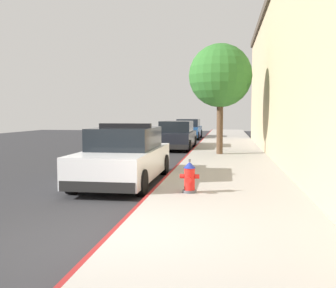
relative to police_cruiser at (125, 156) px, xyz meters
name	(u,v)px	position (x,y,z in m)	size (l,w,h in m)	color
ground_plane	(83,163)	(-3.11, 4.88, -0.84)	(33.56, 60.00, 0.20)	#2B2B2D
sidewalk_pavement	(228,161)	(2.89, 4.88, -0.66)	(3.40, 60.00, 0.17)	#9E9991
curb_painted_edge	(184,160)	(1.15, 4.88, -0.66)	(0.08, 60.00, 0.17)	maroon
police_cruiser	(125,156)	(0.00, 0.00, 0.00)	(1.94, 4.84, 1.68)	white
parked_car_silver_ahead	(176,136)	(0.08, 10.78, 0.00)	(1.94, 4.84, 1.56)	black
parked_car_dark_far	(188,129)	(-0.17, 20.04, 0.00)	(1.94, 4.84, 1.56)	navy
fire_hydrant	(190,177)	(2.03, -1.99, -0.23)	(0.44, 0.40, 0.76)	#4C4C51
street_tree	(220,76)	(2.53, 6.84, 2.88)	(2.79, 2.79, 4.87)	brown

